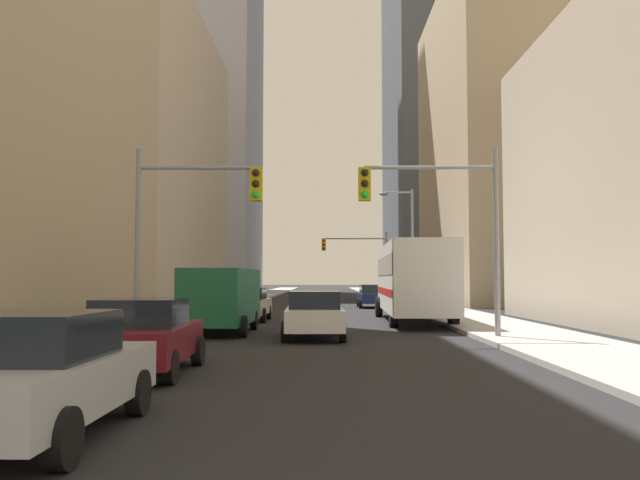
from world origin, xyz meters
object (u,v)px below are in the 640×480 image
object	(u,v)px
sedan_silver	(35,374)
sedan_maroon	(142,336)
sedan_navy	(372,296)
city_bus	(412,278)
traffic_signal_near_right	(436,210)
cargo_van_green	(222,297)
sedan_white	(314,314)
traffic_signal_far_right	(357,253)
sedan_beige	(247,304)
traffic_signal_near_left	(192,210)

from	to	relation	value
sedan_silver	sedan_maroon	distance (m)	5.39
sedan_silver	sedan_navy	size ratio (longest dim) A/B	0.99
city_bus	sedan_silver	xyz separation A→B (m)	(-7.36, -21.44, -1.16)
traffic_signal_near_right	sedan_maroon	bearing A→B (deg)	-134.62
cargo_van_green	sedan_white	distance (m)	3.91
sedan_navy	traffic_signal_near_right	bearing A→B (deg)	-89.23
city_bus	sedan_navy	size ratio (longest dim) A/B	2.72
traffic_signal_far_right	sedan_beige	bearing A→B (deg)	-103.03
city_bus	traffic_signal_near_right	xyz separation A→B (m)	(-0.41, -8.82, 2.14)
cargo_van_green	sedan_silver	world-z (taller)	cargo_van_green
city_bus	traffic_signal_far_right	bearing A→B (deg)	92.12
sedan_navy	traffic_signal_near_right	xyz separation A→B (m)	(0.32, -23.52, 3.30)
traffic_signal_far_right	city_bus	bearing A→B (deg)	-87.88
city_bus	traffic_signal_near_right	size ratio (longest dim) A/B	1.93
sedan_white	city_bus	bearing A→B (deg)	62.53
traffic_signal_near_left	sedan_silver	bearing A→B (deg)	-86.99
sedan_white	sedan_navy	distance (m)	23.06
sedan_silver	sedan_beige	distance (m)	22.20
sedan_beige	traffic_signal_far_right	world-z (taller)	traffic_signal_far_right
sedan_maroon	sedan_silver	bearing A→B (deg)	-88.03
sedan_white	cargo_van_green	bearing A→B (deg)	148.30
cargo_van_green	sedan_beige	bearing A→B (deg)	89.20
sedan_navy	sedan_beige	bearing A→B (deg)	-115.63
sedan_maroon	cargo_van_green	bearing A→B (deg)	89.78
sedan_maroon	sedan_beige	bearing A→B (deg)	89.54
sedan_silver	sedan_beige	size ratio (longest dim) A/B	0.99
sedan_beige	sedan_maroon	bearing A→B (deg)	-90.46
cargo_van_green	traffic_signal_near_left	bearing A→B (deg)	-100.58
sedan_silver	sedan_white	distance (m)	13.71
city_bus	cargo_van_green	distance (m)	9.67
sedan_navy	sedan_maroon	bearing A→B (deg)	-102.50
traffic_signal_near_right	traffic_signal_far_right	world-z (taller)	same
sedan_beige	traffic_signal_near_right	bearing A→B (deg)	-53.85
sedan_silver	city_bus	bearing A→B (deg)	71.05
cargo_van_green	sedan_beige	size ratio (longest dim) A/B	1.24
sedan_maroon	city_bus	bearing A→B (deg)	64.82
traffic_signal_near_right	traffic_signal_far_right	bearing A→B (deg)	90.98
sedan_silver	sedan_beige	bearing A→B (deg)	90.13
cargo_van_green	traffic_signal_near_right	bearing A→B (deg)	-21.27
traffic_signal_near_right	sedan_beige	bearing A→B (deg)	126.15
traffic_signal_near_left	traffic_signal_near_right	xyz separation A→B (m)	(7.61, 0.00, 0.02)
city_bus	sedan_navy	xyz separation A→B (m)	(-0.73, 14.70, -1.16)
sedan_beige	city_bus	bearing A→B (deg)	-5.86
cargo_van_green	city_bus	bearing A→B (deg)	38.90
sedan_beige	traffic_signal_far_right	distance (m)	28.44
sedan_maroon	traffic_signal_far_right	world-z (taller)	traffic_signal_far_right
cargo_van_green	traffic_signal_near_left	size ratio (longest dim) A/B	0.88
sedan_maroon	traffic_signal_far_right	size ratio (longest dim) A/B	0.71
sedan_silver	traffic_signal_near_right	world-z (taller)	traffic_signal_near_right
city_bus	sedan_white	xyz separation A→B (m)	(-4.21, -8.10, -1.16)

